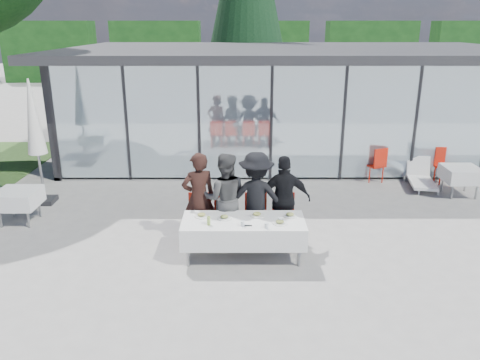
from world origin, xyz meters
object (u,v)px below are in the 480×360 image
Objects in this scene: diner_d at (284,199)px; folded_eyeglasses at (248,226)px; spare_table_left at (18,199)px; lounger at (420,177)px; diner_c at (256,198)px; diner_b at (225,198)px; market_umbrella at (34,125)px; plate_extra at (280,222)px; diner_chair_c at (256,215)px; plate_b at (224,217)px; dining_table at (243,231)px; spare_chair_a at (444,163)px; plate_c at (257,214)px; diner_a at (199,198)px; plate_a at (201,215)px; diner_chair_d at (284,215)px; plate_d at (290,215)px; spare_table_right at (461,174)px; spare_chair_b at (377,163)px; juice_bottle at (209,221)px; diner_chair_b at (225,215)px; diner_chair_a at (200,215)px.

diner_d is 12.64× the size of folded_eyeglasses.
spare_table_left is 10.00m from lounger.
diner_c is 5.25m from spare_table_left.
market_umbrella is at bearing -24.04° from diner_b.
diner_b is 6.81× the size of plate_extra.
diner_chair_c reaches higher than plate_b.
dining_table is 2.32× the size of spare_chair_a.
diner_b is at bearing 140.82° from plate_c.
diner_a is 0.56m from plate_a.
market_umbrella reaches higher than plate_b.
plate_extra is (1.53, -0.87, -0.14)m from diner_a.
plate_b is 0.09× the size of market_umbrella.
plate_extra is at bearing 10.11° from folded_eyeglasses.
plate_a reaches higher than folded_eyeglasses.
dining_table is 1.13m from diner_d.
diner_chair_d is at bearing 162.26° from diner_a.
diner_d is 5.24m from lounger.
diner_a reaches higher than diner_chair_c.
plate_b and plate_d have the same top height.
diner_c is 1.89× the size of diner_chair_d.
spare_chair_b is at bearing 149.43° from spare_table_right.
spare_chair_b is at bearing 56.17° from plate_extra.
diner_d reaches higher than juice_bottle.
spare_table_right is at bearing 33.48° from folded_eyeglasses.
diner_chair_b and spare_chair_b have the same top height.
diner_d is 0.54m from plate_d.
diner_c reaches higher than juice_bottle.
plate_d is at bearing 158.01° from diner_b.
spare_chair_a is (6.41, 3.68, -0.38)m from diner_a.
market_umbrella is 2.13× the size of lounger.
diner_c is 6.88× the size of plate_c.
folded_eyeglasses is at bearing -72.34° from dining_table.
plate_b is 0.31× the size of spare_table_right.
diner_chair_b is 3.63× the size of plate_extra.
dining_table is 0.75× the size of market_umbrella.
diner_d is 5.42m from spare_table_right.
diner_chair_b is 6.13m from lounger.
diner_chair_a is 3.63× the size of plate_b.
diner_chair_a is 1.13× the size of spare_table_right.
diner_chair_c is at bearing 0.00° from diner_chair_a.
plate_c is at bearing -15.58° from spare_table_left.
spare_chair_b is at bearing 41.93° from diner_chair_b.
diner_chair_d is 0.33× the size of market_umbrella.
diner_c is 1.00m from folded_eyeglasses.
dining_table is at bearing -141.62° from spare_chair_a.
plate_b is (0.01, -0.64, -0.14)m from diner_b.
diner_chair_a is 1.68m from diner_chair_d.
plate_c is at bearing -25.71° from diner_chair_a.
diner_chair_d is (0.55, 0.00, 0.00)m from diner_chair_c.
diner_b is at bearing -148.05° from spare_chair_a.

